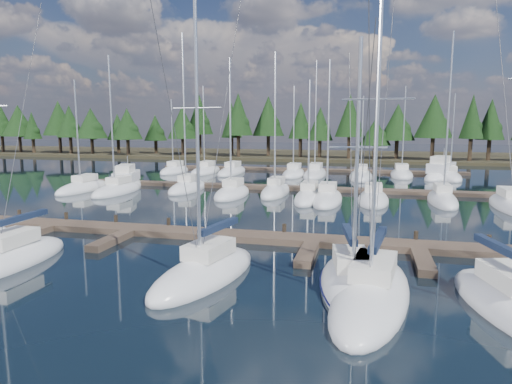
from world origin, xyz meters
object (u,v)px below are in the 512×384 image
(front_sailboat_4, at_px, (352,285))
(motor_yacht_right, at_px, (441,174))
(front_sailboat_2, at_px, (6,260))
(main_dock, at_px, (217,237))
(motor_yacht_left, at_px, (127,183))
(front_sailboat_3, at_px, (205,272))
(front_sailboat_5, at_px, (372,294))

(front_sailboat_4, height_order, motor_yacht_right, front_sailboat_4)
(front_sailboat_2, xyz_separation_m, front_sailboat_4, (17.50, 0.51, -0.02))
(main_dock, distance_m, front_sailboat_4, 11.01)
(front_sailboat_2, distance_m, motor_yacht_left, 28.91)
(front_sailboat_3, relative_size, front_sailboat_4, 1.26)
(main_dock, bearing_deg, front_sailboat_4, -39.04)
(motor_yacht_left, bearing_deg, front_sailboat_5, -46.00)
(front_sailboat_4, bearing_deg, front_sailboat_3, 179.52)
(front_sailboat_2, height_order, motor_yacht_right, front_sailboat_2)
(front_sailboat_3, distance_m, motor_yacht_left, 33.25)
(front_sailboat_2, bearing_deg, motor_yacht_left, 107.46)
(main_dock, bearing_deg, front_sailboat_5, -39.87)
(front_sailboat_2, relative_size, motor_yacht_left, 1.63)
(main_dock, relative_size, motor_yacht_left, 4.87)
(front_sailboat_4, bearing_deg, front_sailboat_2, -178.32)
(motor_yacht_left, relative_size, motor_yacht_right, 0.89)
(front_sailboat_3, xyz_separation_m, motor_yacht_right, (16.78, 44.89, 0.23))
(main_dock, relative_size, front_sailboat_2, 2.99)
(front_sailboat_2, height_order, motor_yacht_left, front_sailboat_2)
(front_sailboat_4, distance_m, front_sailboat_5, 1.24)
(front_sailboat_4, height_order, front_sailboat_5, front_sailboat_5)
(main_dock, xyz_separation_m, front_sailboat_5, (9.39, -7.84, 0.08))
(front_sailboat_4, height_order, motor_yacht_left, front_sailboat_4)
(front_sailboat_3, height_order, front_sailboat_4, front_sailboat_3)
(front_sailboat_3, height_order, motor_yacht_right, front_sailboat_3)
(front_sailboat_4, distance_m, motor_yacht_right, 46.04)
(front_sailboat_5, bearing_deg, main_dock, 140.13)
(front_sailboat_5, distance_m, motor_yacht_left, 38.89)
(front_sailboat_3, relative_size, motor_yacht_left, 1.60)
(front_sailboat_2, distance_m, front_sailboat_4, 17.51)
(main_dock, xyz_separation_m, motor_yacht_left, (-17.63, 20.13, 0.27))
(front_sailboat_2, relative_size, front_sailboat_3, 1.02)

